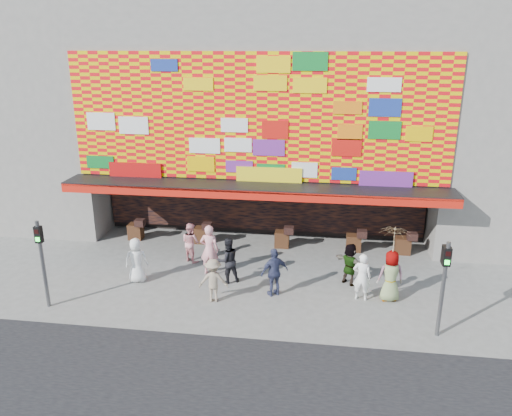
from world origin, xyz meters
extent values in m
plane|color=slate|center=(0.00, 0.00, 0.00)|extent=(90.00, 90.00, 0.00)
cube|color=gray|center=(0.00, 8.00, 6.50)|extent=(15.00, 8.00, 7.00)
cube|color=black|center=(0.00, 9.00, 1.50)|extent=(15.00, 6.00, 3.00)
cube|color=gray|center=(-7.30, 5.00, 1.50)|extent=(0.40, 2.00, 3.00)
cube|color=gray|center=(7.30, 5.00, 1.50)|extent=(0.40, 2.00, 3.00)
cube|color=black|center=(0.00, 3.40, 3.00)|extent=(15.20, 1.60, 0.12)
cube|color=red|center=(0.00, 2.62, 2.85)|extent=(15.20, 0.04, 0.35)
cube|color=#EBC600|center=(0.00, 3.96, 5.55)|extent=(14.80, 0.08, 4.90)
cube|color=black|center=(0.00, 5.85, 1.55)|extent=(14.00, 0.25, 2.50)
cube|color=gray|center=(-13.00, 8.00, 6.00)|extent=(11.00, 8.00, 12.00)
cylinder|color=#59595B|center=(-6.20, -1.50, 1.50)|extent=(0.12, 0.12, 3.00)
cube|color=black|center=(-6.20, -1.50, 2.55)|extent=(0.22, 0.18, 0.55)
cube|color=black|center=(-6.20, -1.59, 2.68)|extent=(0.14, 0.02, 0.14)
cube|color=#19E533|center=(-6.20, -1.59, 2.42)|extent=(0.14, 0.02, 0.14)
cylinder|color=#59595B|center=(6.20, -1.50, 1.50)|extent=(0.12, 0.12, 3.00)
cube|color=black|center=(6.20, -1.50, 2.55)|extent=(0.22, 0.18, 0.55)
cube|color=black|center=(6.20, -1.59, 2.68)|extent=(0.14, 0.02, 0.14)
cube|color=#19E533|center=(6.20, -1.59, 2.42)|extent=(0.14, 0.02, 0.14)
imported|color=white|center=(-3.93, 0.65, 0.83)|extent=(0.92, 0.71, 1.67)
imported|color=pink|center=(-1.45, 1.64, 0.97)|extent=(0.73, 0.50, 1.95)
imported|color=black|center=(-0.65, 1.06, 0.85)|extent=(1.04, 0.98, 1.71)
imported|color=gray|center=(-0.86, -0.38, 0.76)|extent=(1.05, 0.69, 1.52)
imported|color=#353A5C|center=(1.12, 0.31, 0.86)|extent=(1.08, 0.89, 1.73)
imported|color=gray|center=(3.71, 1.54, 0.77)|extent=(1.40, 1.26, 1.54)
imported|color=gray|center=(5.01, 0.50, 0.89)|extent=(0.96, 0.71, 1.78)
imported|color=white|center=(4.06, 0.42, 0.84)|extent=(0.66, 0.49, 1.67)
imported|color=pink|center=(-2.46, 2.69, 0.79)|extent=(0.97, 0.92, 1.59)
imported|color=beige|center=(5.01, 0.50, 2.16)|extent=(1.09, 1.11, 0.92)
cylinder|color=#4C3326|center=(5.01, 0.50, 1.25)|extent=(0.02, 0.02, 1.00)
camera|label=1|loc=(2.64, -15.06, 8.33)|focal=35.00mm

